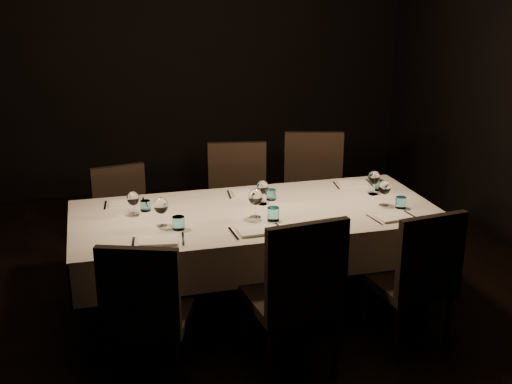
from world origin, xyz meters
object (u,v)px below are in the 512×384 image
object	(u,v)px
chair_near_left	(146,309)
chair_far_left	(123,217)
dining_table	(256,221)
chair_far_center	(238,200)
chair_near_center	(297,291)
chair_near_right	(417,274)
chair_far_right	(314,190)

from	to	relation	value
chair_near_left	chair_far_left	bearing A→B (deg)	-69.18
dining_table	chair_far_center	distance (m)	0.87
chair_near_center	chair_near_right	xyz separation A→B (m)	(0.82, 0.07, -0.03)
dining_table	chair_far_left	world-z (taller)	chair_far_left
chair_near_right	chair_far_right	bearing A→B (deg)	-93.71
chair_near_right	chair_far_center	distance (m)	1.79
chair_far_left	chair_far_right	xyz separation A→B (m)	(1.61, 0.03, 0.07)
chair_near_right	chair_far_center	world-z (taller)	chair_far_center
chair_near_center	chair_far_right	xyz separation A→B (m)	(0.72, 1.71, 0.01)
chair_near_left	chair_far_center	xyz separation A→B (m)	(0.92, 1.61, 0.03)
dining_table	chair_far_right	world-z (taller)	chair_far_right
chair_near_right	chair_far_right	distance (m)	1.64
dining_table	chair_near_center	bearing A→B (deg)	-88.62
dining_table	chair_near_right	size ratio (longest dim) A/B	2.61
chair_near_center	chair_far_left	distance (m)	1.89
dining_table	chair_near_left	distance (m)	1.15
chair_near_left	chair_far_right	world-z (taller)	chair_far_right
chair_far_center	chair_near_center	bearing A→B (deg)	-81.18
chair_near_right	chair_far_center	bearing A→B (deg)	-71.82
chair_near_left	chair_far_right	xyz separation A→B (m)	(1.59, 1.62, 0.05)
dining_table	chair_near_right	world-z (taller)	chair_near_right
dining_table	chair_near_left	world-z (taller)	chair_near_left
chair_near_center	chair_far_left	bearing A→B (deg)	-68.58
dining_table	chair_near_center	world-z (taller)	chair_near_center
chair_far_right	chair_far_center	bearing A→B (deg)	-163.20
dining_table	chair_far_right	size ratio (longest dim) A/B	2.40
chair_far_left	chair_near_left	bearing A→B (deg)	-100.48
chair_near_right	chair_far_left	bearing A→B (deg)	-50.25
chair_near_center	chair_far_right	size ratio (longest dim) A/B	0.98
chair_far_center	chair_near_left	bearing A→B (deg)	-109.22
chair_near_left	dining_table	bearing A→B (deg)	-118.19
dining_table	chair_far_right	bearing A→B (deg)	49.30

